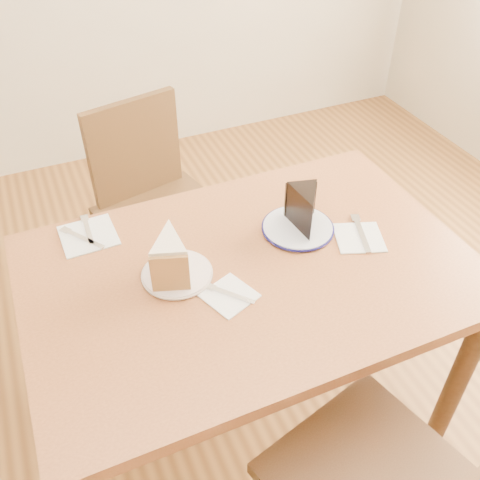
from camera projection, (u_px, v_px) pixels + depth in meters
name	position (u px, v px, depth m)	size (l,w,h in m)	color
ground	(248.00, 418.00, 1.93)	(4.00, 4.00, 0.00)	#553316
table	(250.00, 292.00, 1.50)	(1.20, 0.80, 0.75)	brown
chair_far	(158.00, 207.00, 2.07)	(0.53, 0.53, 0.88)	#321E0F
plate_cream	(177.00, 274.00, 1.41)	(0.18, 0.18, 0.01)	silver
plate_navy	(298.00, 228.00, 1.56)	(0.20, 0.20, 0.01)	white
carrot_cake	(171.00, 255.00, 1.38)	(0.09, 0.13, 0.11)	white
chocolate_cake	(306.00, 212.00, 1.51)	(0.09, 0.12, 0.11)	black
napkin_cream	(229.00, 296.00, 1.35)	(0.12, 0.12, 0.00)	white
napkin_navy	(359.00, 238.00, 1.53)	(0.13, 0.13, 0.00)	white
napkin_spare	(88.00, 235.00, 1.54)	(0.15, 0.15, 0.00)	white
fork_cream	(230.00, 294.00, 1.35)	(0.01, 0.14, 0.00)	silver
knife_navy	(361.00, 233.00, 1.54)	(0.02, 0.17, 0.00)	silver
fork_spare	(88.00, 230.00, 1.55)	(0.01, 0.14, 0.00)	silver
knife_spare	(83.00, 238.00, 1.52)	(0.01, 0.16, 0.00)	silver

